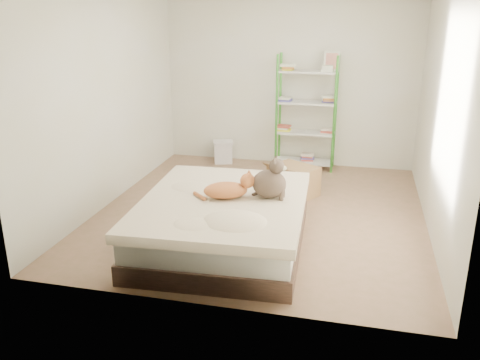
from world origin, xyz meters
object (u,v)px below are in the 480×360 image
(orange_cat, at_px, (226,188))
(grey_cat, at_px, (269,178))
(white_bin, at_px, (223,152))
(bed, at_px, (224,222))
(cardboard_box, at_px, (294,181))
(shelf_unit, at_px, (307,112))

(orange_cat, height_order, grey_cat, grey_cat)
(white_bin, bearing_deg, bed, -74.65)
(grey_cat, distance_m, cardboard_box, 1.59)
(grey_cat, bearing_deg, shelf_unit, -1.26)
(bed, relative_size, white_bin, 5.68)
(bed, distance_m, orange_cat, 0.36)
(shelf_unit, distance_m, white_bin, 1.45)
(grey_cat, bearing_deg, bed, 108.12)
(bed, xyz_separation_m, shelf_unit, (0.50, 2.87, 0.60))
(bed, distance_m, cardboard_box, 1.71)
(shelf_unit, bearing_deg, orange_cat, -99.65)
(orange_cat, height_order, white_bin, orange_cat)
(white_bin, bearing_deg, shelf_unit, 1.39)
(bed, xyz_separation_m, white_bin, (-0.78, 2.84, -0.08))
(orange_cat, distance_m, cardboard_box, 1.74)
(bed, relative_size, cardboard_box, 2.81)
(grey_cat, xyz_separation_m, shelf_unit, (0.06, 2.73, 0.14))
(bed, height_order, cardboard_box, bed)
(bed, xyz_separation_m, cardboard_box, (0.50, 1.64, -0.06))
(shelf_unit, bearing_deg, grey_cat, -91.34)
(bed, height_order, white_bin, bed)
(cardboard_box, xyz_separation_m, white_bin, (-1.28, 1.20, -0.02))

